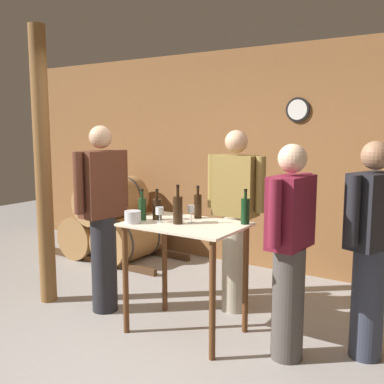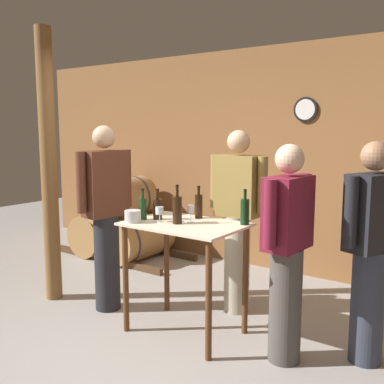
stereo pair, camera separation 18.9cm
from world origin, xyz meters
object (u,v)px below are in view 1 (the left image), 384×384
at_px(wine_glass_near_center, 191,210).
at_px(wine_glass_near_left, 160,211).
at_px(wine_bottle_right, 198,205).
at_px(wine_bottle_left, 157,209).
at_px(person_visitor_with_scarf, 103,215).
at_px(wooden_post, 43,168).
at_px(person_visitor_near_door, 290,248).
at_px(person_visitor_bearded, 235,217).
at_px(wine_bottle_center, 178,209).
at_px(wine_bottle_far_left, 142,208).
at_px(wine_bottle_far_right, 245,210).
at_px(ice_bucket, 133,217).
at_px(person_host, 371,246).

bearing_deg(wine_glass_near_center, wine_glass_near_left, -148.43).
bearing_deg(wine_bottle_right, wine_bottle_left, -134.79).
bearing_deg(wine_glass_near_left, person_visitor_with_scarf, 175.56).
bearing_deg(wooden_post, person_visitor_near_door, 4.97).
bearing_deg(person_visitor_bearded, wine_bottle_right, -110.85).
bearing_deg(person_visitor_bearded, wooden_post, -154.31).
relative_size(wine_bottle_left, wine_bottle_center, 0.83).
bearing_deg(person_visitor_bearded, wine_bottle_far_left, -124.10).
relative_size(wine_bottle_far_right, wine_glass_near_left, 2.26).
relative_size(ice_bucket, person_visitor_bearded, 0.08).
relative_size(wine_bottle_far_left, wine_bottle_right, 0.95).
bearing_deg(person_visitor_near_door, wine_bottle_far_right, 157.66).
bearing_deg(wine_glass_near_left, person_visitor_bearded, 65.85).
relative_size(wine_bottle_far_right, person_host, 0.18).
bearing_deg(person_host, wooden_post, -169.38).
xyz_separation_m(wine_bottle_far_right, person_visitor_near_door, (0.46, -0.19, -0.21)).
relative_size(wine_bottle_center, person_visitor_near_door, 0.20).
relative_size(wooden_post, person_host, 1.64).
distance_m(wine_bottle_right, person_visitor_bearded, 0.47).
relative_size(wine_bottle_center, person_visitor_bearded, 0.19).
xyz_separation_m(wine_bottle_far_right, wine_glass_near_left, (-0.63, -0.33, -0.02)).
xyz_separation_m(wine_bottle_left, wine_glass_near_center, (0.30, 0.07, 0.01)).
distance_m(wine_glass_near_center, person_visitor_with_scarf, 0.94).
bearing_deg(wooden_post, wine_glass_near_left, 3.21).
height_order(wooden_post, wine_bottle_far_right, wooden_post).
bearing_deg(wine_bottle_far_left, person_visitor_with_scarf, 172.85).
bearing_deg(ice_bucket, wine_glass_near_center, 35.88).
relative_size(wooden_post, wine_bottle_center, 8.33).
relative_size(wine_bottle_left, person_visitor_bearded, 0.16).
bearing_deg(wine_bottle_far_left, ice_bucket, -87.00).
distance_m(ice_bucket, person_visitor_near_door, 1.30).
relative_size(wine_glass_near_left, ice_bucket, 0.95).
height_order(wine_bottle_left, wine_glass_near_left, wine_bottle_left).
distance_m(ice_bucket, person_host, 1.87).
xyz_separation_m(wine_bottle_left, wine_glass_near_left, (0.08, -0.07, -0.01)).
xyz_separation_m(wine_bottle_far_left, wine_bottle_far_right, (0.81, 0.34, 0.01)).
bearing_deg(person_visitor_near_door, wine_bottle_far_left, -173.31).
relative_size(wine_glass_near_center, person_visitor_near_door, 0.09).
xyz_separation_m(wine_bottle_left, wine_bottle_center, (0.24, -0.04, 0.02)).
xyz_separation_m(wooden_post, wine_bottle_far_left, (1.18, 0.06, -0.29)).
relative_size(wooden_post, wine_bottle_far_right, 9.26).
xyz_separation_m(person_host, person_visitor_bearded, (-1.26, 0.26, 0.04)).
xyz_separation_m(wooden_post, wine_bottle_far_right, (1.99, 0.40, -0.28)).
bearing_deg(wine_glass_near_center, wine_bottle_right, 105.02).
height_order(wine_bottle_center, person_visitor_bearded, person_visitor_bearded).
height_order(wine_glass_near_center, person_visitor_bearded, person_visitor_bearded).
xyz_separation_m(wine_bottle_far_right, wine_glass_near_center, (-0.41, -0.19, -0.01)).
xyz_separation_m(ice_bucket, person_host, (1.76, 0.62, -0.13)).
height_order(wine_bottle_right, wine_glass_near_left, wine_bottle_right).
relative_size(wine_bottle_far_left, ice_bucket, 2.01).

